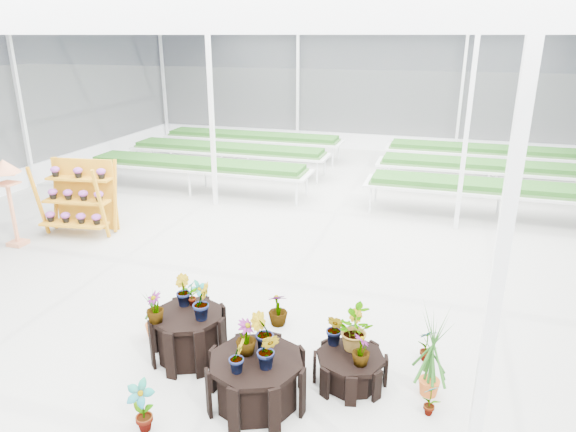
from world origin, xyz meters
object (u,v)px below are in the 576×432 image
(plinth_mid, at_px, (257,381))
(bird_table, at_px, (11,203))
(plinth_tall, at_px, (189,336))
(shelf_rack, at_px, (77,199))
(plinth_low, at_px, (350,369))

(plinth_mid, distance_m, bird_table, 7.29)
(plinth_tall, height_order, shelf_rack, shelf_rack)
(plinth_mid, bearing_deg, shelf_rack, 144.01)
(plinth_low, relative_size, bird_table, 0.48)
(plinth_mid, xyz_separation_m, bird_table, (-6.54, 3.16, 0.62))
(plinth_mid, height_order, shelf_rack, shelf_rack)
(plinth_mid, bearing_deg, plinth_low, 34.99)
(plinth_tall, relative_size, bird_table, 0.54)
(plinth_tall, relative_size, plinth_mid, 0.86)
(plinth_low, bearing_deg, shelf_rack, 152.84)
(plinth_mid, height_order, bird_table, bird_table)
(shelf_rack, bearing_deg, bird_table, -138.87)
(plinth_tall, distance_m, shelf_rack, 5.73)
(plinth_tall, xyz_separation_m, shelf_rack, (-4.49, 3.53, 0.47))
(plinth_tall, height_order, plinth_low, plinth_tall)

